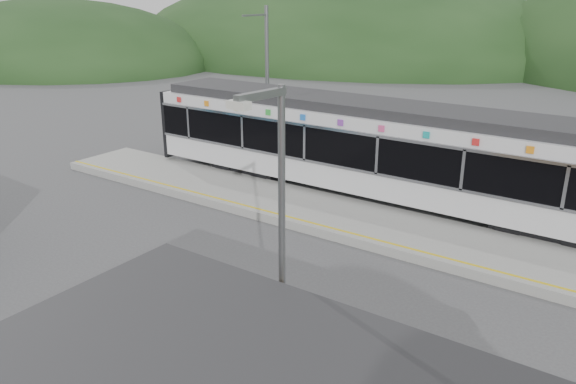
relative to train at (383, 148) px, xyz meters
The scene contains 7 objects.
ground 6.35m from the train, 92.90° to the right, with size 120.00×120.00×0.00m, color #4C4C4F.
hills 6.28m from the train, ahead, with size 146.00×149.00×26.00m.
platform 3.32m from the train, 96.43° to the right, with size 26.00×3.20×0.30m, color #9E9E99.
yellow_line 4.38m from the train, 94.35° to the right, with size 26.00×0.10×0.01m, color yellow.
train is the anchor object (origin of this frame).
catenary_mast_west 7.90m from the train, 160.66° to the left, with size 0.18×1.80×7.00m.
lamp_post 12.34m from the train, 72.96° to the right, with size 0.37×1.10×6.21m.
Camera 1 is at (8.91, -12.63, 7.53)m, focal length 35.00 mm.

